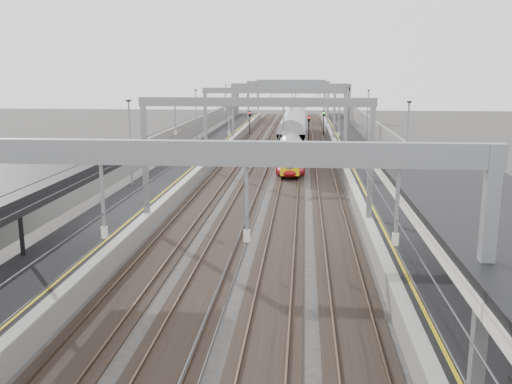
# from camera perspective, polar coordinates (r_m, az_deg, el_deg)

# --- Properties ---
(platform_left) EXTENTS (4.00, 120.00, 1.00)m
(platform_left) POSITION_cam_1_polar(r_m,az_deg,el_deg) (55.87, -6.20, 3.13)
(platform_left) COLOR black
(platform_left) RESTS_ON ground
(platform_right) EXTENTS (4.00, 120.00, 1.00)m
(platform_right) POSITION_cam_1_polar(r_m,az_deg,el_deg) (55.11, 10.38, 2.88)
(platform_right) COLOR black
(platform_right) RESTS_ON ground
(tracks) EXTENTS (11.40, 140.00, 0.20)m
(tracks) POSITION_cam_1_polar(r_m,az_deg,el_deg) (54.98, 2.03, 2.57)
(tracks) COLOR black
(tracks) RESTS_ON ground
(overhead_line) EXTENTS (13.00, 140.00, 6.60)m
(overhead_line) POSITION_cam_1_polar(r_m,az_deg,el_deg) (60.93, 2.39, 9.24)
(overhead_line) COLOR gray
(overhead_line) RESTS_ON platform_left
(overbridge) EXTENTS (22.00, 2.20, 6.90)m
(overbridge) POSITION_cam_1_polar(r_m,az_deg,el_deg) (109.29, 3.51, 9.96)
(overbridge) COLOR slate
(overbridge) RESTS_ON ground
(wall_left) EXTENTS (0.30, 120.00, 3.20)m
(wall_left) POSITION_cam_1_polar(r_m,az_deg,el_deg) (56.41, -9.43, 4.25)
(wall_left) COLOR slate
(wall_left) RESTS_ON ground
(wall_right) EXTENTS (0.30, 120.00, 3.20)m
(wall_right) POSITION_cam_1_polar(r_m,az_deg,el_deg) (55.36, 13.73, 3.93)
(wall_right) COLOR slate
(wall_right) RESTS_ON ground
(train) EXTENTS (2.50, 45.56, 3.96)m
(train) POSITION_cam_1_polar(r_m,az_deg,el_deg) (68.16, 3.88, 5.97)
(train) COLOR maroon
(train) RESTS_ON ground
(signal_green) EXTENTS (0.32, 0.32, 3.48)m
(signal_green) POSITION_cam_1_polar(r_m,az_deg,el_deg) (82.47, -0.63, 7.34)
(signal_green) COLOR black
(signal_green) RESTS_ON ground
(signal_red_near) EXTENTS (0.32, 0.32, 3.48)m
(signal_red_near) POSITION_cam_1_polar(r_m,az_deg,el_deg) (74.16, 5.29, 6.79)
(signal_red_near) COLOR black
(signal_red_near) RESTS_ON ground
(signal_red_far) EXTENTS (0.32, 0.32, 3.48)m
(signal_red_far) POSITION_cam_1_polar(r_m,az_deg,el_deg) (83.08, 6.79, 7.30)
(signal_red_far) COLOR black
(signal_red_far) RESTS_ON ground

